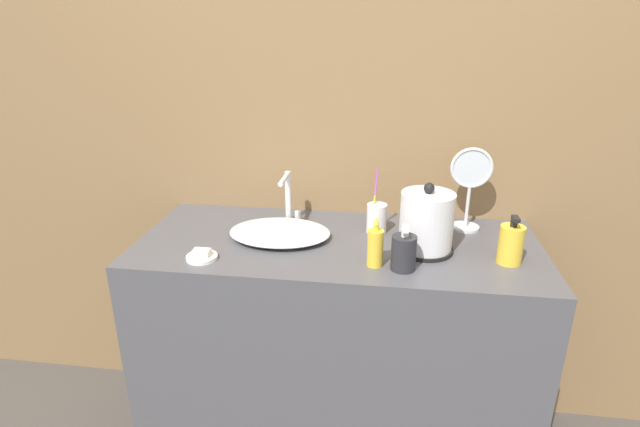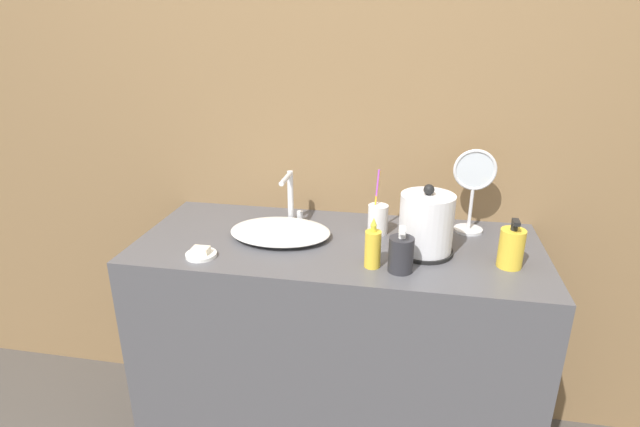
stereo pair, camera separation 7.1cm
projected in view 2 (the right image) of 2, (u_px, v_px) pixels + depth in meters
wall_back at (352, 104)px, 1.83m from camera, size 6.00×0.04×2.60m
vanity_counter at (336, 350)px, 1.85m from camera, size 1.36×0.58×0.88m
sink_basin at (280, 231)px, 1.73m from camera, size 0.35×0.26×0.04m
faucet at (291, 195)px, 1.82m from camera, size 0.06×0.14×0.19m
electric_kettle at (426, 226)px, 1.58m from camera, size 0.18×0.18×0.23m
toothbrush_cup at (378, 219)px, 1.75m from camera, size 0.07×0.07×0.23m
lotion_bottle at (401, 254)px, 1.48m from camera, size 0.08×0.08×0.14m
shampoo_bottle at (511, 248)px, 1.50m from camera, size 0.08×0.08×0.16m
mouthwash_bottle at (373, 248)px, 1.50m from camera, size 0.05×0.05×0.16m
soap_dish at (201, 254)px, 1.59m from camera, size 0.10×0.10×0.03m
vanity_mirror at (473, 186)px, 1.72m from camera, size 0.15×0.10×0.30m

